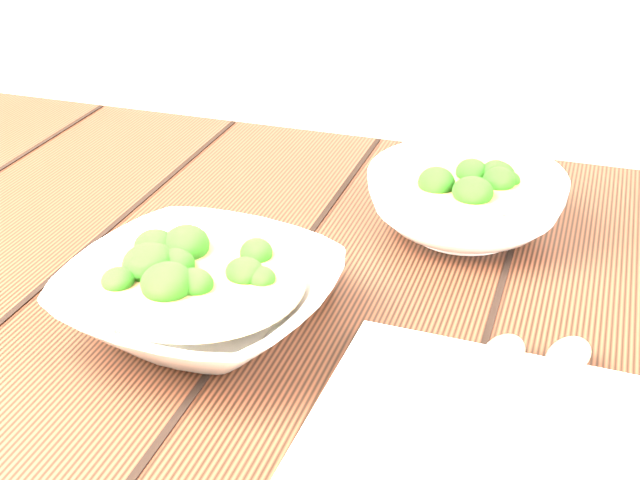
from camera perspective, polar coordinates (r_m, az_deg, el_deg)
table at (r=0.87m, az=-2.03°, el=-10.51°), size 1.20×0.80×0.75m
soup_bowl_front at (r=0.75m, az=-7.68°, el=-3.57°), size 0.25×0.25×0.06m
soup_bowl_back at (r=0.91m, az=9.28°, el=2.56°), size 0.21×0.21×0.07m
trivet at (r=0.82m, az=-2.66°, el=-2.04°), size 0.13×0.13×0.03m
napkin at (r=0.65m, az=10.56°, el=-12.15°), size 0.25×0.21×0.01m
spoon_left at (r=0.68m, az=10.69°, el=-8.86°), size 0.05×0.20×0.01m
spoon_right at (r=0.69m, az=14.57°, el=-8.77°), size 0.07×0.20×0.01m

